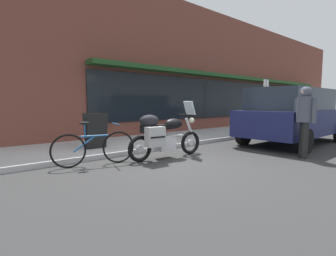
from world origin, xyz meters
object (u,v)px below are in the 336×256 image
parked_minivan (293,115)px  parking_sign_pole (265,99)px  touring_motorcycle (163,134)px  parked_bicycle (94,148)px  pedestrian_walking (305,113)px  sandwich_board_sign (96,131)px

parked_minivan → parking_sign_pole: parking_sign_pole is taller
touring_motorcycle → parked_bicycle: (-1.54, 0.42, -0.21)m
touring_motorcycle → pedestrian_walking: pedestrian_walking is taller
parked_minivan → pedestrian_walking: bearing=-149.9°
parked_bicycle → parking_sign_pole: size_ratio=0.73×
pedestrian_walking → parking_sign_pole: bearing=38.1°
pedestrian_walking → sandwich_board_sign: pedestrian_walking is taller
sandwich_board_sign → parking_sign_pole: bearing=-1.0°
parked_bicycle → touring_motorcycle: bearing=-15.4°
parked_bicycle → sandwich_board_sign: size_ratio=1.82×
pedestrian_walking → parked_bicycle: bearing=149.3°
touring_motorcycle → parking_sign_pole: parking_sign_pole is taller
parked_bicycle → pedestrian_walking: 4.96m
touring_motorcycle → sandwich_board_sign: touring_motorcycle is taller
touring_motorcycle → parked_bicycle: size_ratio=1.23×
sandwich_board_sign → parking_sign_pole: (8.27, -0.14, 0.92)m
touring_motorcycle → sandwich_board_sign: 1.95m
touring_motorcycle → parking_sign_pole: size_ratio=0.90×
parking_sign_pole → parked_bicycle: bearing=-172.6°
touring_motorcycle → parking_sign_pole: 7.56m
parked_bicycle → parking_sign_pole: bearing=7.4°
touring_motorcycle → pedestrian_walking: bearing=-37.9°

